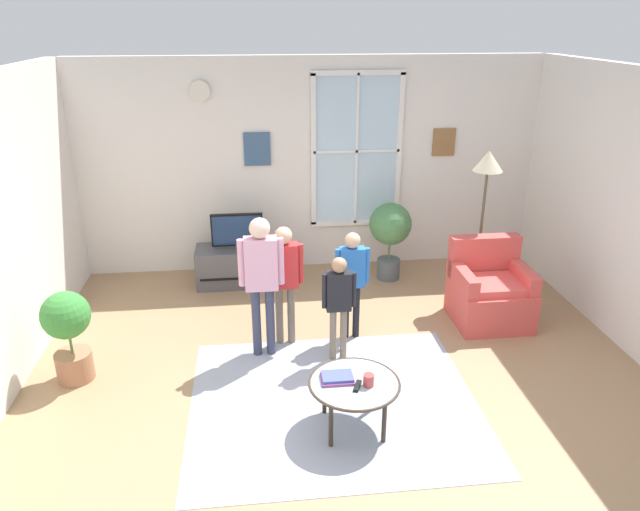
{
  "coord_description": "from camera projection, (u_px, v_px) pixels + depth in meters",
  "views": [
    {
      "loc": [
        -0.69,
        -4.15,
        3.06
      ],
      "look_at": [
        -0.16,
        0.58,
        1.1
      ],
      "focal_mm": 32.89,
      "sensor_mm": 36.0,
      "label": 1
    }
  ],
  "objects": [
    {
      "name": "ground_plane",
      "position": [
        346.0,
        399.0,
        5.06
      ],
      "size": [
        6.27,
        6.48,
        0.02
      ],
      "primitive_type": "cube",
      "color": "#9E7A56"
    },
    {
      "name": "back_wall",
      "position": [
        312.0,
        165.0,
        7.31
      ],
      "size": [
        5.67,
        0.17,
        2.63
      ],
      "color": "silver",
      "rests_on": "ground_plane"
    },
    {
      "name": "area_rug",
      "position": [
        334.0,
        402.0,
        4.99
      ],
      "size": [
        2.42,
        2.11,
        0.01
      ],
      "primitive_type": "cube",
      "color": "#999EAD",
      "rests_on": "ground_plane"
    },
    {
      "name": "tv_stand",
      "position": [
        239.0,
        265.0,
        7.13
      ],
      "size": [
        1.02,
        0.46,
        0.47
      ],
      "color": "#4C4C51",
      "rests_on": "ground_plane"
    },
    {
      "name": "television",
      "position": [
        237.0,
        230.0,
        6.95
      ],
      "size": [
        0.61,
        0.08,
        0.43
      ],
      "color": "#4C4C4C",
      "rests_on": "tv_stand"
    },
    {
      "name": "armchair",
      "position": [
        489.0,
        292.0,
        6.23
      ],
      "size": [
        0.76,
        0.74,
        0.87
      ],
      "color": "#D14C47",
      "rests_on": "ground_plane"
    },
    {
      "name": "coffee_table",
      "position": [
        354.0,
        385.0,
        4.55
      ],
      "size": [
        0.72,
        0.72,
        0.43
      ],
      "color": "#99B2B7",
      "rests_on": "ground_plane"
    },
    {
      "name": "book_stack",
      "position": [
        337.0,
        378.0,
        4.56
      ],
      "size": [
        0.26,
        0.19,
        0.04
      ],
      "color": "#9F4A90",
      "rests_on": "coffee_table"
    },
    {
      "name": "cup",
      "position": [
        369.0,
        380.0,
        4.48
      ],
      "size": [
        0.08,
        0.08,
        0.1
      ],
      "primitive_type": "cylinder",
      "color": "#BF3F3F",
      "rests_on": "coffee_table"
    },
    {
      "name": "remote_near_books",
      "position": [
        357.0,
        386.0,
        4.48
      ],
      "size": [
        0.09,
        0.14,
        0.02
      ],
      "primitive_type": "cube",
      "rotation": [
        0.0,
        0.0,
        -0.38
      ],
      "color": "black",
      "rests_on": "coffee_table"
    },
    {
      "name": "remote_near_cup",
      "position": [
        341.0,
        375.0,
        4.61
      ],
      "size": [
        0.05,
        0.14,
        0.02
      ],
      "primitive_type": "cube",
      "rotation": [
        0.0,
        0.0,
        -0.09
      ],
      "color": "black",
      "rests_on": "coffee_table"
    },
    {
      "name": "person_blue_shirt",
      "position": [
        352.0,
        273.0,
        5.75
      ],
      "size": [
        0.34,
        0.15,
        1.13
      ],
      "color": "black",
      "rests_on": "ground_plane"
    },
    {
      "name": "person_black_shirt",
      "position": [
        339.0,
        297.0,
        5.38
      ],
      "size": [
        0.32,
        0.14,
        1.05
      ],
      "color": "#726656",
      "rests_on": "ground_plane"
    },
    {
      "name": "person_red_shirt",
      "position": [
        284.0,
        272.0,
        5.62
      ],
      "size": [
        0.37,
        0.17,
        1.23
      ],
      "color": "#726656",
      "rests_on": "ground_plane"
    },
    {
      "name": "person_pink_shirt",
      "position": [
        261.0,
        272.0,
        5.38
      ],
      "size": [
        0.42,
        0.19,
        1.39
      ],
      "color": "#333851",
      "rests_on": "ground_plane"
    },
    {
      "name": "potted_plant_by_window",
      "position": [
        390.0,
        230.0,
        7.12
      ],
      "size": [
        0.51,
        0.51,
        0.97
      ],
      "color": "#4C565B",
      "rests_on": "ground_plane"
    },
    {
      "name": "potted_plant_corner",
      "position": [
        68.0,
        329.0,
        5.13
      ],
      "size": [
        0.42,
        0.42,
        0.86
      ],
      "color": "#9E6B4C",
      "rests_on": "ground_plane"
    },
    {
      "name": "floor_lamp",
      "position": [
        487.0,
        176.0,
        6.36
      ],
      "size": [
        0.32,
        0.32,
        1.71
      ],
      "color": "black",
      "rests_on": "ground_plane"
    }
  ]
}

